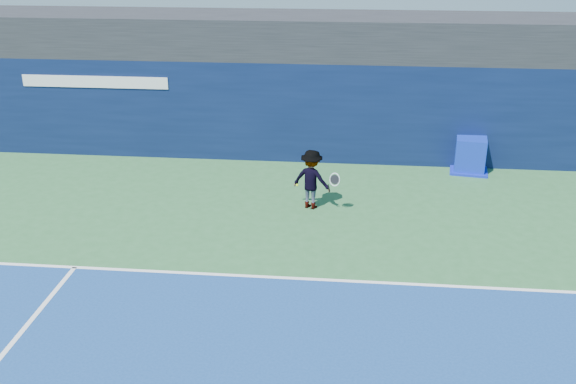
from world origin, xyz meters
name	(u,v)px	position (x,y,z in m)	size (l,w,h in m)	color
ground	(299,374)	(0.00, 0.00, 0.00)	(80.00, 80.00, 0.00)	#2C6234
baseline	(311,279)	(0.00, 3.00, 0.01)	(24.00, 0.10, 0.01)	white
stadium_band	(331,35)	(0.00, 11.50, 3.60)	(36.00, 3.00, 1.20)	black
back_wall_assembly	(328,111)	(0.00, 10.50, 1.50)	(36.00, 1.03, 3.00)	#091536
equipment_cart	(470,156)	(4.22, 9.75, 0.47)	(1.21, 1.21, 1.02)	#0B21A0
tennis_player	(312,179)	(-0.23, 6.65, 0.77)	(1.29, 0.87, 1.54)	silver
tennis_ball	(297,185)	(-0.55, 6.07, 0.83)	(0.06, 0.06, 0.06)	#B7DA18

